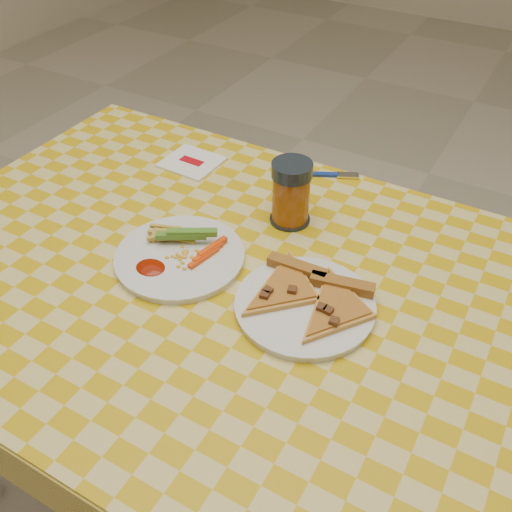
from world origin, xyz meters
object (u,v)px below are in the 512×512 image
at_px(plate_left, 180,258).
at_px(drink_glass, 291,193).
at_px(table, 225,304).
at_px(plate_right, 305,306).

distance_m(plate_left, drink_glass, 0.25).
bearing_deg(table, drink_glass, 82.15).
bearing_deg(drink_glass, plate_right, -57.14).
distance_m(table, plate_right, 0.18).
xyz_separation_m(plate_left, plate_right, (0.26, 0.00, 0.00)).
xyz_separation_m(table, plate_right, (0.17, -0.00, 0.08)).
relative_size(plate_left, plate_right, 1.01).
height_order(plate_left, plate_right, same).
relative_size(plate_left, drink_glass, 1.78).
bearing_deg(plate_right, plate_left, -179.78).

